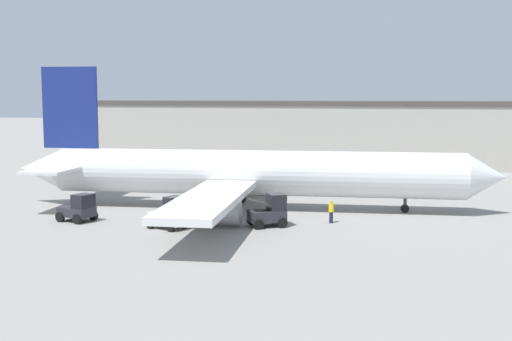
% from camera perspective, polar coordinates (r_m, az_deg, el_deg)
% --- Properties ---
extents(ground_plane, '(400.00, 400.00, 0.00)m').
position_cam_1_polar(ground_plane, '(56.57, -0.00, -3.41)').
color(ground_plane, gray).
extents(terminal_building, '(89.11, 13.46, 9.14)m').
position_cam_1_polar(terminal_building, '(95.06, 8.84, 3.38)').
color(terminal_building, '#ADA89E').
rests_on(terminal_building, ground_plane).
extents(airplane, '(43.29, 38.92, 12.49)m').
position_cam_1_polar(airplane, '(56.28, -1.09, -0.22)').
color(airplane, silver).
rests_on(airplane, ground_plane).
extents(ground_crew_worker, '(0.41, 0.41, 1.84)m').
position_cam_1_polar(ground_crew_worker, '(50.44, 6.70, -3.56)').
color(ground_crew_worker, '#1E2338').
rests_on(ground_crew_worker, ground_plane).
extents(baggage_tug, '(3.21, 2.61, 2.49)m').
position_cam_1_polar(baggage_tug, '(48.32, -7.64, -3.88)').
color(baggage_tug, beige).
rests_on(baggage_tug, ground_plane).
extents(belt_loader_truck, '(3.32, 3.13, 2.49)m').
position_cam_1_polar(belt_loader_truck, '(48.82, 1.21, -3.66)').
color(belt_loader_truck, '#2D2D33').
rests_on(belt_loader_truck, ground_plane).
extents(pushback_tug, '(3.06, 2.62, 2.22)m').
position_cam_1_polar(pushback_tug, '(52.62, -15.48, -3.29)').
color(pushback_tug, '#2D2D33').
rests_on(pushback_tug, ground_plane).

